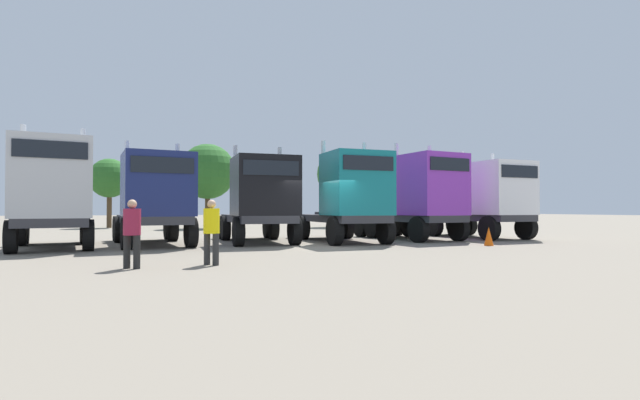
% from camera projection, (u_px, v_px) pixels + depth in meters
% --- Properties ---
extents(ground, '(200.00, 200.00, 0.00)m').
position_uv_depth(ground, '(320.00, 247.00, 17.97)').
color(ground, gray).
extents(semi_truck_silver, '(3.25, 6.23, 4.41)m').
position_uv_depth(semi_truck_silver, '(52.00, 192.00, 16.62)').
color(semi_truck_silver, '#333338').
rests_on(semi_truck_silver, ground).
extents(semi_truck_navy, '(3.17, 6.56, 4.05)m').
position_uv_depth(semi_truck_navy, '(155.00, 198.00, 18.22)').
color(semi_truck_navy, '#333338').
rests_on(semi_truck_navy, ground).
extents(semi_truck_black, '(2.75, 6.22, 4.07)m').
position_uv_depth(semi_truck_black, '(261.00, 199.00, 19.55)').
color(semi_truck_black, '#333338').
rests_on(semi_truck_black, ground).
extents(semi_truck_teal, '(2.60, 6.39, 4.28)m').
position_uv_depth(semi_truck_teal, '(349.00, 197.00, 19.94)').
color(semi_truck_teal, '#333338').
rests_on(semi_truck_teal, ground).
extents(semi_truck_purple, '(3.15, 6.12, 4.42)m').
position_uv_depth(semi_truck_purple, '(423.00, 196.00, 21.62)').
color(semi_truck_purple, '#333338').
rests_on(semi_truck_purple, ground).
extents(semi_truck_white, '(2.88, 6.45, 4.19)m').
position_uv_depth(semi_truck_white, '(488.00, 199.00, 22.86)').
color(semi_truck_white, '#333338').
rests_on(semi_truck_white, ground).
extents(visitor_in_hivis, '(0.56, 0.56, 1.65)m').
position_uv_depth(visitor_in_hivis, '(211.00, 227.00, 12.06)').
color(visitor_in_hivis, '#292929').
rests_on(visitor_in_hivis, ground).
extents(visitor_with_camera, '(0.56, 0.56, 1.64)m').
position_uv_depth(visitor_with_camera, '(132.00, 229.00, 11.34)').
color(visitor_with_camera, black).
rests_on(visitor_with_camera, ground).
extents(traffic_cone_near, '(0.36, 0.36, 0.73)m').
position_uv_depth(traffic_cone_near, '(489.00, 236.00, 18.45)').
color(traffic_cone_near, '#F2590C').
rests_on(traffic_cone_near, ground).
extents(oak_far_left, '(2.94, 2.94, 5.21)m').
position_uv_depth(oak_far_left, '(110.00, 179.00, 35.98)').
color(oak_far_left, '#4C3823').
rests_on(oak_far_left, ground).
extents(oak_far_centre, '(4.03, 4.03, 6.17)m').
position_uv_depth(oak_far_centre, '(208.00, 172.00, 34.95)').
color(oak_far_centre, '#4C3823').
rests_on(oak_far_centre, ground).
extents(oak_far_right, '(4.05, 4.05, 6.18)m').
position_uv_depth(oak_far_right, '(343.00, 174.00, 37.78)').
color(oak_far_right, '#4C3823').
rests_on(oak_far_right, ground).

